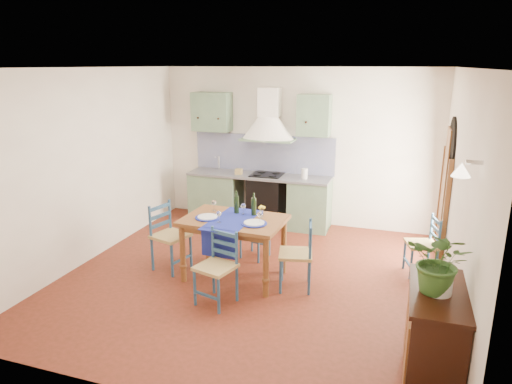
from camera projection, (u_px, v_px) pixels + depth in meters
floor at (251, 277)px, 6.30m from camera, size 5.00×5.00×0.00m
back_wall at (267, 167)px, 8.25m from camera, size 5.00×0.96×2.80m
right_wall at (456, 195)px, 5.44m from camera, size 0.26×5.00×2.80m
left_wall at (90, 166)px, 6.68m from camera, size 0.04×5.00×2.80m
ceiling at (250, 67)px, 5.54m from camera, size 5.00×5.00×0.01m
dining_table at (234, 226)px, 6.11m from camera, size 1.37×1.04×1.17m
chair_near at (217, 267)px, 5.52m from camera, size 0.52×0.52×0.91m
chair_far at (254, 232)px, 6.84m from camera, size 0.45×0.45×0.79m
chair_left at (169, 236)px, 6.45m from camera, size 0.55×0.55×0.96m
chair_right at (298, 255)px, 5.89m from camera, size 0.50×0.50×0.91m
chair_spare at (424, 245)px, 6.29m from camera, size 0.49×0.49×0.84m
sideboard at (434, 334)px, 4.09m from camera, size 0.50×1.05×0.94m
potted_plant at (441, 262)px, 3.87m from camera, size 0.64×0.60×0.58m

